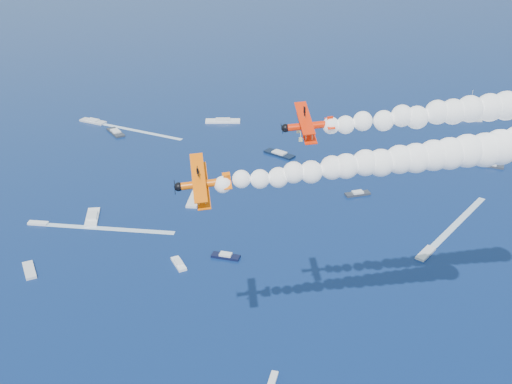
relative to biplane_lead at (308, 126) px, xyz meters
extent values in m
cube|color=silver|center=(-32.59, 172.42, -57.73)|extent=(11.21, 10.52, 0.70)
cube|color=silver|center=(51.35, 44.66, -57.73)|extent=(7.81, 6.70, 0.70)
cube|color=white|center=(-50.40, 88.58, -57.73)|extent=(6.15, 3.96, 0.70)
cube|color=silver|center=(120.59, 134.41, -57.73)|extent=(11.40, 7.45, 0.70)
cube|color=silver|center=(-3.52, 91.78, -57.73)|extent=(7.07, 11.34, 0.70)
cube|color=white|center=(-1.64, 10.21, -57.73)|extent=(3.46, 4.65, 0.70)
cube|color=#2B3039|center=(-24.16, 157.07, -57.73)|extent=(6.86, 11.84, 0.70)
cube|color=#2C303B|center=(101.99, 90.33, -57.73)|extent=(8.51, 7.33, 0.70)
cube|color=silver|center=(-51.32, 63.61, -57.73)|extent=(4.10, 8.53, 0.70)
cube|color=black|center=(-1.04, 57.02, -57.73)|extent=(7.84, 5.98, 0.70)
cube|color=#2C303B|center=(47.70, 82.06, -57.73)|extent=(8.20, 2.79, 0.70)
cube|color=white|center=(-34.93, 88.06, -57.73)|extent=(4.94, 11.43, 0.70)
cube|color=white|center=(19.99, 158.86, -57.73)|extent=(15.13, 8.03, 0.70)
cube|color=black|center=(32.80, 119.42, -57.73)|extent=(10.18, 11.89, 0.70)
cube|color=white|center=(-13.70, 56.65, -57.73)|extent=(3.42, 7.10, 0.70)
cube|color=white|center=(-13.97, 155.98, -58.05)|extent=(29.81, 26.65, 0.04)
cube|color=white|center=(69.77, 58.32, -58.05)|extent=(31.72, 24.24, 0.04)
cube|color=white|center=(-30.08, 80.31, -58.05)|extent=(35.95, 16.19, 0.04)
camera|label=1|loc=(-28.52, -77.96, 31.20)|focal=42.87mm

